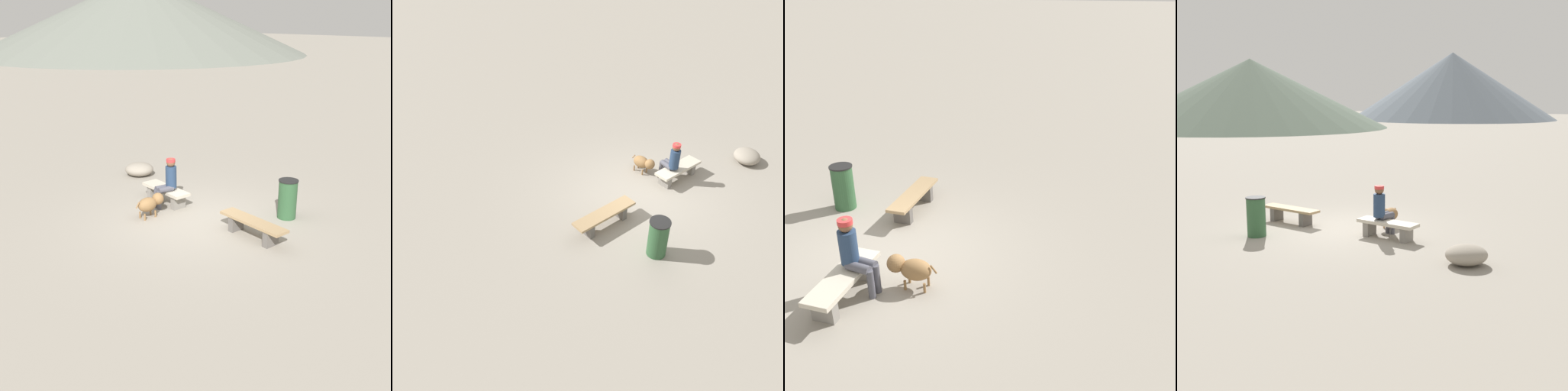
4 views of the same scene
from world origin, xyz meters
TOP-DOWN VIEW (x-y plane):
  - ground at (0.00, 0.00)m, footprint 210.00×210.00m
  - bench_left at (-1.63, -0.20)m, footprint 1.79×0.56m
  - bench_right at (1.42, -0.27)m, footprint 1.57×0.59m
  - seated_person at (1.19, -0.15)m, footprint 0.38×0.62m
  - dog at (0.94, 0.65)m, footprint 0.36×0.84m
  - trash_bin at (-1.46, -1.72)m, footprint 0.48×0.48m

SIDE VIEW (x-z plane):
  - ground at x=0.00m, z-range -0.06..0.00m
  - bench_left at x=-1.63m, z-range 0.08..0.51m
  - bench_right at x=1.42m, z-range 0.08..0.51m
  - dog at x=0.94m, z-range 0.08..0.65m
  - trash_bin at x=-1.46m, z-range 0.00..0.98m
  - seated_person at x=1.19m, z-range 0.08..1.36m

